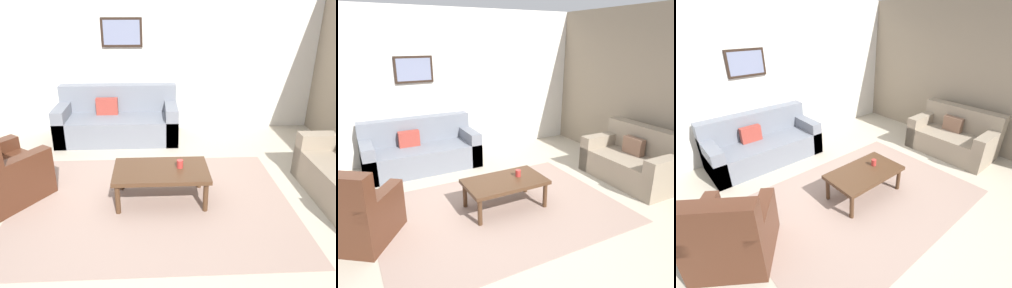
{
  "view_description": "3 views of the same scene",
  "coord_description": "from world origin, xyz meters",
  "views": [
    {
      "loc": [
        0.02,
        -3.36,
        2.2
      ],
      "look_at": [
        0.2,
        0.29,
        0.63
      ],
      "focal_mm": 35.61,
      "sensor_mm": 36.0,
      "label": 1
    },
    {
      "loc": [
        -1.72,
        -3.42,
        2.24
      ],
      "look_at": [
        0.3,
        0.39,
        0.8
      ],
      "focal_mm": 33.83,
      "sensor_mm": 36.0,
      "label": 2
    },
    {
      "loc": [
        -2.14,
        -2.07,
        2.41
      ],
      "look_at": [
        0.14,
        0.57,
        0.65
      ],
      "focal_mm": 26.65,
      "sensor_mm": 36.0,
      "label": 3
    }
  ],
  "objects": [
    {
      "name": "couch_loveseat",
      "position": [
        2.46,
        -0.1,
        0.3
      ],
      "size": [
        0.88,
        1.52,
        0.88
      ],
      "color": "gray",
      "rests_on": "ground_plane"
    },
    {
      "name": "framed_artwork",
      "position": [
        -0.47,
        2.51,
        1.72
      ],
      "size": [
        0.69,
        0.04,
        0.48
      ],
      "color": "black"
    },
    {
      "name": "stone_feature_panel",
      "position": [
        3.0,
        0.0,
        1.4
      ],
      "size": [
        0.12,
        5.2,
        2.8
      ],
      "primitive_type": "cube",
      "color": "gray",
      "rests_on": "ground_plane"
    },
    {
      "name": "cup",
      "position": [
        0.33,
        0.09,
        0.46
      ],
      "size": [
        0.08,
        0.08,
        0.1
      ],
      "primitive_type": "cylinder",
      "color": "#B2332D",
      "rests_on": "coffee_table"
    },
    {
      "name": "ground_plane",
      "position": [
        0.0,
        0.0,
        0.0
      ],
      "size": [
        8.0,
        8.0,
        0.0
      ],
      "primitive_type": "plane",
      "color": "#B2A893"
    },
    {
      "name": "coffee_table",
      "position": [
        0.11,
        0.07,
        0.36
      ],
      "size": [
        1.1,
        0.64,
        0.41
      ],
      "color": "#472D1C",
      "rests_on": "ground_plane"
    },
    {
      "name": "armchair_leather",
      "position": [
        -1.79,
        0.17,
        0.31
      ],
      "size": [
        1.12,
        1.12,
        0.95
      ],
      "color": "#4C2819",
      "rests_on": "ground_plane"
    },
    {
      "name": "area_rug",
      "position": [
        0.0,
        0.0,
        0.0
      ],
      "size": [
        3.23,
        2.35,
        0.01
      ],
      "primitive_type": "cube",
      "color": "gray",
      "rests_on": "ground_plane"
    },
    {
      "name": "rear_partition",
      "position": [
        0.0,
        2.6,
        1.4
      ],
      "size": [
        6.0,
        0.12,
        2.8
      ],
      "primitive_type": "cube",
      "color": "silver",
      "rests_on": "ground_plane"
    },
    {
      "name": "couch_main",
      "position": [
        -0.57,
        2.11,
        0.3
      ],
      "size": [
        2.0,
        0.89,
        0.88
      ],
      "color": "slate",
      "rests_on": "ground_plane"
    }
  ]
}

